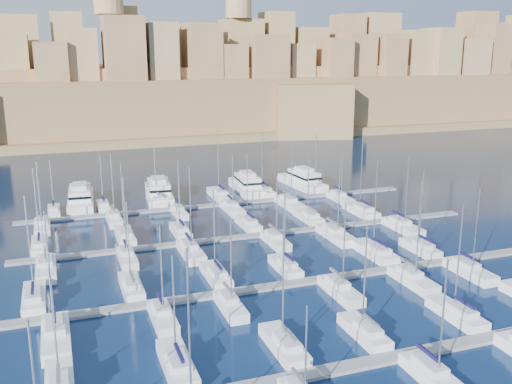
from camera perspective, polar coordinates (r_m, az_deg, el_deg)
name	(u,v)px	position (r m, az deg, el deg)	size (l,w,h in m)	color
ground	(281,254)	(93.21, 2.51, -6.24)	(600.00, 600.00, 0.00)	black
pontoon_near	(399,356)	(65.81, 14.12, -15.65)	(84.00, 2.00, 0.40)	slate
pontoon_mid_near	(312,281)	(82.93, 5.66, -8.81)	(84.00, 2.00, 0.40)	slate
pontoon_mid_far	(260,235)	(101.95, 0.39, -4.30)	(84.00, 2.00, 0.40)	slate
pontoon_far	(225,204)	(121.97, -3.14, -1.22)	(84.00, 2.00, 0.40)	slate
sailboat_1	(177,364)	(62.08, -7.89, -16.70)	(2.81, 9.36, 12.80)	white
sailboat_2	(284,345)	(64.97, 2.85, -15.05)	(2.74, 9.12, 15.81)	white
sailboat_3	(364,332)	(68.75, 10.80, -13.58)	(2.58, 8.58, 13.75)	white
sailboat_4	(457,314)	(75.85, 19.45, -11.41)	(2.72, 9.06, 14.89)	white
sailboat_9	(434,377)	(62.14, 17.37, -17.22)	(2.65, 8.82, 13.61)	white
sailboat_12	(34,298)	(81.09, -21.30, -9.88)	(2.86, 9.54, 14.76)	white
sailboat_13	(131,287)	(81.09, -12.35, -9.22)	(2.65, 8.83, 12.91)	white
sailboat_14	(216,275)	(83.26, -4.02, -8.28)	(2.70, 9.00, 13.53)	white
sailboat_15	(286,267)	(86.22, 2.98, -7.46)	(2.50, 8.33, 12.86)	white
sailboat_16	(375,252)	(93.94, 11.82, -5.88)	(3.10, 10.34, 15.82)	white
sailboat_17	(420,248)	(97.54, 16.13, -5.41)	(2.58, 8.59, 13.99)	white
sailboat_18	(56,336)	(70.38, -19.38, -13.46)	(3.10, 10.32, 16.05)	white
sailboat_19	(163,317)	(71.97, -9.32, -12.19)	(2.54, 8.48, 12.81)	white
sailboat_20	(230,305)	(73.93, -2.58, -11.27)	(2.43, 8.08, 12.81)	white
sailboat_21	(340,290)	(79.00, 8.43, -9.68)	(2.70, 9.00, 13.36)	white
sailboat_22	(412,279)	(84.56, 15.38, -8.40)	(2.75, 9.18, 15.31)	white
sailboat_23	(469,271)	(90.25, 20.56, -7.37)	(2.78, 9.27, 13.64)	white
sailboat_24	(40,246)	(101.35, -20.79, -5.05)	(2.66, 8.86, 14.01)	white
sailboat_25	(125,236)	(102.02, -12.95, -4.34)	(2.81, 9.36, 14.11)	white
sailboat_26	(181,231)	(103.05, -7.54, -3.92)	(2.55, 8.49, 12.75)	white
sailboat_27	(248,224)	(106.45, -0.78, -3.19)	(2.66, 8.88, 14.24)	white
sailboat_28	(309,217)	(111.02, 5.31, -2.52)	(2.74, 9.13, 13.41)	white
sailboat_29	(361,211)	(116.79, 10.48, -1.84)	(3.07, 10.25, 16.56)	white
sailboat_30	(46,268)	(90.92, -20.25, -7.17)	(2.89, 9.64, 15.63)	white
sailboat_31	(127,257)	(91.94, -12.77, -6.40)	(2.50, 8.33, 14.09)	white
sailboat_32	(191,251)	(92.87, -6.54, -5.91)	(2.90, 9.65, 15.03)	white
sailboat_33	(275,240)	(97.51, 1.94, -4.85)	(2.57, 8.55, 12.31)	white
sailboat_34	(336,235)	(101.18, 7.99, -4.25)	(3.09, 10.29, 14.71)	white
sailboat_35	(403,227)	(108.14, 14.44, -3.37)	(2.99, 9.96, 14.28)	white
sailboat_36	(54,211)	(121.82, -19.55, -1.80)	(2.30, 7.66, 11.31)	white
sailboat_37	(103,206)	(122.24, -15.01, -1.41)	(2.39, 7.97, 11.67)	white
sailboat_38	(157,200)	(124.54, -9.90, -0.82)	(3.05, 10.18, 15.14)	white
sailboat_39	(220,195)	(127.71, -3.67, -0.26)	(3.17, 10.57, 16.24)	white
sailboat_40	(263,191)	(130.51, 0.71, 0.07)	(2.98, 9.92, 14.28)	white
sailboat_41	(316,188)	(134.81, 6.04, 0.45)	(2.51, 8.36, 13.84)	white
sailboat_42	(42,226)	(112.09, -20.58, -3.23)	(2.72, 9.07, 13.13)	white
sailboat_43	(114,219)	(112.69, -13.99, -2.64)	(2.56, 8.53, 13.81)	white
sailboat_44	(179,212)	(114.92, -7.68, -2.03)	(2.27, 7.58, 11.63)	white
sailboat_45	(232,208)	(116.69, -2.40, -1.65)	(2.80, 9.33, 12.24)	white
sailboat_46	(290,204)	(120.32, 3.42, -1.16)	(3.16, 10.55, 14.09)	white
sailboat_47	(340,198)	(126.28, 8.39, -0.57)	(2.60, 8.66, 12.62)	white
motor_yacht_a	(81,198)	(126.43, -17.14, -0.57)	(6.25, 17.37, 5.25)	white
motor_yacht_b	(159,191)	(128.36, -9.69, 0.08)	(7.17, 18.15, 5.25)	white
motor_yacht_c	(247,185)	(132.48, -0.89, 0.72)	(5.61, 16.26, 5.25)	white
motor_yacht_d	(303,180)	(137.79, 4.72, 1.20)	(6.38, 16.84, 5.25)	white
fortified_city	(137,94)	(239.09, -11.80, 9.58)	(460.00, 108.95, 59.52)	brown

